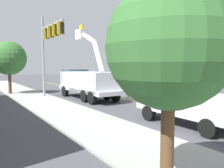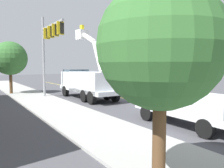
{
  "view_description": "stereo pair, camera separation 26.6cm",
  "coord_description": "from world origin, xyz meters",
  "px_view_note": "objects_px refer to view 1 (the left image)",
  "views": [
    {
      "loc": [
        -16.47,
        14.59,
        3.09
      ],
      "look_at": [
        -0.82,
        1.32,
        1.4
      ],
      "focal_mm": 36.24,
      "sensor_mm": 36.0,
      "label": 1
    },
    {
      "loc": [
        -16.64,
        14.38,
        3.09
      ],
      "look_at": [
        -0.82,
        1.32,
        1.4
      ],
      "focal_mm": 36.24,
      "sensor_mm": 36.0,
      "label": 2
    }
  ],
  "objects_px": {
    "utility_bucket_truck": "(87,81)",
    "passing_minivan": "(99,82)",
    "traffic_cone_mid_front": "(147,100)",
    "service_pickup_truck": "(188,104)",
    "traffic_cone_mid_rear": "(86,89)",
    "traffic_signal_mast": "(49,41)"
  },
  "relations": [
    {
      "from": "utility_bucket_truck",
      "to": "passing_minivan",
      "type": "height_order",
      "value": "utility_bucket_truck"
    },
    {
      "from": "passing_minivan",
      "to": "traffic_cone_mid_front",
      "type": "xyz_separation_m",
      "value": [
        -12.12,
        4.52,
        -0.54
      ]
    },
    {
      "from": "service_pickup_truck",
      "to": "traffic_cone_mid_rear",
      "type": "xyz_separation_m",
      "value": [
        15.19,
        -3.94,
        -0.72
      ]
    },
    {
      "from": "traffic_cone_mid_front",
      "to": "traffic_cone_mid_rear",
      "type": "relative_size",
      "value": 1.09
    },
    {
      "from": "service_pickup_truck",
      "to": "traffic_signal_mast",
      "type": "relative_size",
      "value": 0.76
    },
    {
      "from": "passing_minivan",
      "to": "traffic_cone_mid_rear",
      "type": "relative_size",
      "value": 6.21
    },
    {
      "from": "service_pickup_truck",
      "to": "utility_bucket_truck",
      "type": "bearing_deg",
      "value": -6.9
    },
    {
      "from": "traffic_cone_mid_front",
      "to": "traffic_signal_mast",
      "type": "height_order",
      "value": "traffic_signal_mast"
    },
    {
      "from": "service_pickup_truck",
      "to": "passing_minivan",
      "type": "relative_size",
      "value": 1.16
    },
    {
      "from": "traffic_cone_mid_front",
      "to": "traffic_cone_mid_rear",
      "type": "xyz_separation_m",
      "value": [
        10.03,
        -1.18,
        -0.04
      ]
    },
    {
      "from": "passing_minivan",
      "to": "traffic_cone_mid_front",
      "type": "relative_size",
      "value": 5.71
    },
    {
      "from": "traffic_cone_mid_front",
      "to": "traffic_cone_mid_rear",
      "type": "distance_m",
      "value": 10.09
    },
    {
      "from": "passing_minivan",
      "to": "traffic_signal_mast",
      "type": "bearing_deg",
      "value": 116.95
    },
    {
      "from": "utility_bucket_truck",
      "to": "passing_minivan",
      "type": "relative_size",
      "value": 1.69
    },
    {
      "from": "traffic_cone_mid_rear",
      "to": "utility_bucket_truck",
      "type": "bearing_deg",
      "value": 147.29
    },
    {
      "from": "traffic_signal_mast",
      "to": "service_pickup_truck",
      "type": "bearing_deg",
      "value": -172.99
    },
    {
      "from": "utility_bucket_truck",
      "to": "traffic_cone_mid_front",
      "type": "bearing_deg",
      "value": -166.72
    },
    {
      "from": "passing_minivan",
      "to": "traffic_cone_mid_rear",
      "type": "height_order",
      "value": "passing_minivan"
    },
    {
      "from": "passing_minivan",
      "to": "service_pickup_truck",
      "type": "bearing_deg",
      "value": 157.15
    },
    {
      "from": "service_pickup_truck",
      "to": "traffic_cone_mid_front",
      "type": "xyz_separation_m",
      "value": [
        5.17,
        -2.76,
        -0.69
      ]
    },
    {
      "from": "service_pickup_truck",
      "to": "passing_minivan",
      "type": "bearing_deg",
      "value": -22.85
    },
    {
      "from": "service_pickup_truck",
      "to": "traffic_signal_mast",
      "type": "xyz_separation_m",
      "value": [
        12.78,
        1.57,
        4.13
      ]
    }
  ]
}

